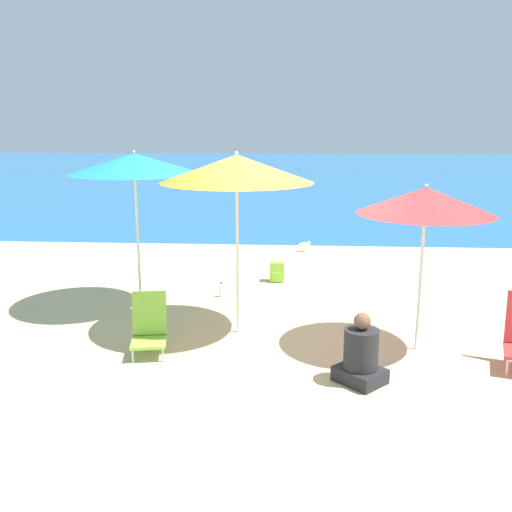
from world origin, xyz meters
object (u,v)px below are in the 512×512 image
object	(u,v)px
water_bottle	(221,291)
backpack_lime	(277,272)
person_seated_near	(361,356)
beach_chair_lime	(149,327)
beach_umbrella_teal	(134,164)
beach_umbrella_orange	(237,169)
beach_umbrella_red	(426,201)
seagull	(304,245)

from	to	relation	value
water_bottle	backpack_lime	bearing A→B (deg)	48.08
person_seated_near	beach_chair_lime	bearing A→B (deg)	119.05
beach_umbrella_teal	beach_umbrella_orange	world-z (taller)	beach_umbrella_orange
person_seated_near	backpack_lime	size ratio (longest dim) A/B	2.21
beach_chair_lime	backpack_lime	world-z (taller)	beach_chair_lime
water_bottle	beach_umbrella_red	bearing A→B (deg)	-36.75
beach_umbrella_red	seagull	xyz separation A→B (m)	(-1.28, 5.37, -1.68)
beach_umbrella_teal	backpack_lime	size ratio (longest dim) A/B	6.63
seagull	beach_umbrella_red	bearing A→B (deg)	-76.56
seagull	beach_umbrella_teal	bearing A→B (deg)	-121.87
beach_chair_lime	seagull	xyz separation A→B (m)	(1.95, 5.70, -0.19)
beach_umbrella_teal	seagull	size ratio (longest dim) A/B	8.66
beach_chair_lime	person_seated_near	world-z (taller)	person_seated_near
backpack_lime	seagull	distance (m)	2.48
person_seated_near	beach_umbrella_orange	bearing A→B (deg)	89.79
person_seated_near	water_bottle	bearing A→B (deg)	76.31
beach_umbrella_red	backpack_lime	xyz separation A→B (m)	(-1.80, 2.94, -1.65)
beach_umbrella_red	beach_umbrella_teal	bearing A→B (deg)	160.55
beach_umbrella_teal	beach_umbrella_orange	bearing A→B (deg)	-30.30
beach_umbrella_orange	person_seated_near	size ratio (longest dim) A/B	3.04
person_seated_near	water_bottle	world-z (taller)	person_seated_near
beach_umbrella_orange	backpack_lime	size ratio (longest dim) A/B	6.72
person_seated_near	beach_umbrella_teal	bearing A→B (deg)	96.40
beach_umbrella_red	person_seated_near	distance (m)	1.98
water_bottle	seagull	size ratio (longest dim) A/B	0.87
person_seated_near	seagull	bearing A→B (deg)	48.57
beach_umbrella_teal	seagull	bearing A→B (deg)	58.13
beach_umbrella_orange	backpack_lime	bearing A→B (deg)	80.03
backpack_lime	seagull	xyz separation A→B (m)	(0.51, 2.43, -0.03)
beach_umbrella_red	person_seated_near	xyz separation A→B (m)	(-0.79, -0.98, -1.52)
beach_umbrella_red	beach_umbrella_orange	world-z (taller)	beach_umbrella_orange
seagull	water_bottle	bearing A→B (deg)	-112.09
person_seated_near	seagull	distance (m)	6.38
beach_umbrella_teal	seagull	xyz separation A→B (m)	(2.51, 4.03, -2.00)
beach_umbrella_red	backpack_lime	size ratio (longest dim) A/B	5.76
beach_umbrella_red	seagull	bearing A→B (deg)	103.44
beach_umbrella_teal	beach_chair_lime	bearing A→B (deg)	-71.49
beach_umbrella_teal	person_seated_near	size ratio (longest dim) A/B	3.00
beach_umbrella_red	backpack_lime	distance (m)	3.82
beach_umbrella_teal	beach_chair_lime	world-z (taller)	beach_umbrella_teal
backpack_lime	water_bottle	world-z (taller)	backpack_lime
beach_umbrella_red	beach_umbrella_teal	world-z (taller)	beach_umbrella_teal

